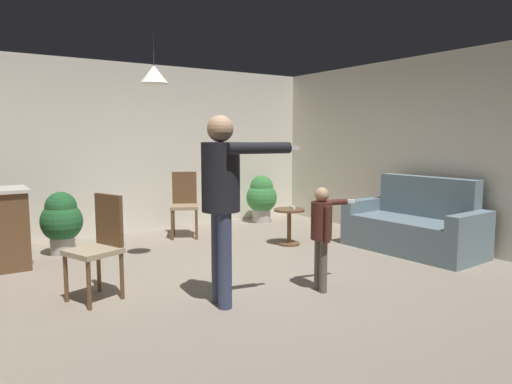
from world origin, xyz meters
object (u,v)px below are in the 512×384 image
at_px(person_child, 322,227).
at_px(potted_plant_by_wall, 61,220).
at_px(potted_plant_corner, 262,196).
at_px(side_table_by_couch, 289,222).
at_px(couch_floral, 415,227).
at_px(spare_remote_on_table, 293,208).
at_px(person_adult, 222,189).
at_px(dining_chair_by_counter, 184,202).
at_px(dining_chair_near_wall, 100,243).

distance_m(person_child, potted_plant_by_wall, 3.56).
height_order(potted_plant_corner, potted_plant_by_wall, potted_plant_corner).
bearing_deg(potted_plant_by_wall, side_table_by_couch, -24.01).
distance_m(couch_floral, spare_remote_on_table, 1.68).
relative_size(person_adult, person_child, 1.65).
bearing_deg(potted_plant_corner, dining_chair_by_counter, -168.45).
distance_m(couch_floral, potted_plant_corner, 2.98).
bearing_deg(spare_remote_on_table, dining_chair_by_counter, 127.24).
xyz_separation_m(couch_floral, dining_chair_by_counter, (-2.19, 2.59, 0.21)).
relative_size(person_adult, dining_chair_by_counter, 1.74).
bearing_deg(person_child, potted_plant_corner, 167.96).
height_order(dining_chair_near_wall, potted_plant_by_wall, dining_chair_near_wall).
relative_size(potted_plant_corner, spare_remote_on_table, 6.54).
bearing_deg(potted_plant_corner, side_table_by_couch, -111.91).
relative_size(couch_floral, spare_remote_on_table, 14.18).
relative_size(dining_chair_near_wall, potted_plant_by_wall, 1.21).
xyz_separation_m(side_table_by_couch, dining_chair_near_wall, (-2.88, -0.77, 0.22)).
height_order(potted_plant_corner, spare_remote_on_table, potted_plant_corner).
xyz_separation_m(person_adult, person_child, (1.02, -0.21, -0.42)).
height_order(couch_floral, spare_remote_on_table, couch_floral).
bearing_deg(person_adult, couch_floral, 106.56).
xyz_separation_m(dining_chair_by_counter, potted_plant_corner, (1.68, 0.34, -0.08)).
height_order(person_child, potted_plant_by_wall, person_child).
bearing_deg(potted_plant_by_wall, spare_remote_on_table, -24.02).
height_order(couch_floral, dining_chair_near_wall, same).
height_order(person_adult, potted_plant_corner, person_adult).
bearing_deg(dining_chair_by_counter, person_adult, 98.02).
bearing_deg(person_adult, dining_chair_by_counter, 171.86).
distance_m(dining_chair_near_wall, potted_plant_by_wall, 2.03).
bearing_deg(dining_chair_by_counter, dining_chair_near_wall, 75.19).
xyz_separation_m(side_table_by_couch, dining_chair_by_counter, (-1.00, 1.35, 0.22)).
distance_m(person_adult, dining_chair_near_wall, 1.31).
distance_m(person_child, dining_chair_by_counter, 3.14).
xyz_separation_m(couch_floral, dining_chair_near_wall, (-4.07, 0.46, 0.21)).
relative_size(couch_floral, person_adult, 1.06).
bearing_deg(person_adult, dining_chair_near_wall, -121.44).
height_order(couch_floral, side_table_by_couch, couch_floral).
height_order(side_table_by_couch, dining_chair_near_wall, dining_chair_near_wall).
distance_m(person_adult, person_child, 1.13).
xyz_separation_m(couch_floral, potted_plant_corner, (-0.51, 2.93, 0.14)).
bearing_deg(dining_chair_near_wall, spare_remote_on_table, -95.81).
bearing_deg(side_table_by_couch, potted_plant_by_wall, 155.99).
bearing_deg(person_child, person_adult, -88.11).
relative_size(potted_plant_corner, potted_plant_by_wall, 1.03).
relative_size(dining_chair_by_counter, potted_plant_corner, 1.18).
distance_m(side_table_by_couch, dining_chair_by_counter, 1.70).
bearing_deg(person_child, spare_remote_on_table, 163.49).
bearing_deg(dining_chair_by_counter, spare_remote_on_table, 153.89).
bearing_deg(person_adult, side_table_by_couch, 138.87).
relative_size(dining_chair_near_wall, spare_remote_on_table, 7.69).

